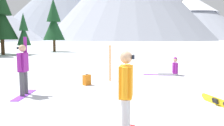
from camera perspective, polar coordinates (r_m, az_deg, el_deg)
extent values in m
plane|color=white|center=(5.58, 16.09, -14.87)|extent=(800.00, 800.00, 0.00)
cylinder|color=#B7B7BC|center=(4.68, 3.69, -13.08)|extent=(0.15, 0.15, 0.83)
cylinder|color=#B7B7BC|center=(4.38, 3.28, -14.45)|extent=(0.15, 0.15, 0.83)
cube|color=orange|center=(4.33, 3.56, -4.72)|extent=(0.37, 0.46, 0.61)
cylinder|color=orange|center=(4.59, 3.88, -3.89)|extent=(0.11, 0.11, 0.58)
cylinder|color=orange|center=(4.08, 3.21, -5.17)|extent=(0.11, 0.11, 0.58)
sphere|color=tan|center=(4.27, 3.60, 1.45)|extent=(0.24, 0.24, 0.24)
cube|color=black|center=(4.26, 5.48, 1.55)|extent=(0.10, 0.17, 0.08)
cube|color=#993FD8|center=(8.55, -21.22, -7.53)|extent=(0.63, 1.61, 0.02)
cylinder|color=#4C4C51|center=(8.32, -21.76, -4.97)|extent=(0.15, 0.15, 0.82)
cylinder|color=#4C4C51|center=(8.60, -20.92, -4.56)|extent=(0.15, 0.15, 0.82)
cube|color=#8C1E8C|center=(8.36, -21.53, 0.17)|extent=(0.32, 0.44, 0.65)
cylinder|color=#8C1E8C|center=(8.12, -22.25, 0.20)|extent=(0.11, 0.11, 0.58)
cylinder|color=#8C1E8C|center=(8.56, -21.01, 4.17)|extent=(0.11, 0.11, 0.60)
sphere|color=tan|center=(8.32, -21.67, 3.47)|extent=(0.24, 0.24, 0.24)
cube|color=black|center=(8.38, -22.55, 3.52)|extent=(0.08, 0.17, 0.08)
cube|color=#B7B7BC|center=(12.67, 15.55, -2.75)|extent=(0.37, 0.43, 0.10)
cylinder|color=#B7B7BC|center=(12.50, 13.37, -2.70)|extent=(0.81, 0.37, 0.14)
cylinder|color=#B7B7BC|center=(12.69, 13.25, -2.56)|extent=(0.81, 0.37, 0.14)
cube|color=#993FD8|center=(12.56, 11.49, -2.90)|extent=(1.58, 0.74, 0.02)
cube|color=#8C1E8C|center=(12.63, 15.60, -1.25)|extent=(0.35, 0.45, 0.57)
cylinder|color=#8C1E8C|center=(12.37, 15.80, -1.29)|extent=(0.11, 0.11, 0.52)
cylinder|color=#8C1E8C|center=(12.88, 15.41, -0.99)|extent=(0.11, 0.11, 0.52)
sphere|color=tan|center=(12.58, 15.66, 0.76)|extent=(0.24, 0.24, 0.24)
sphere|color=#8C1E8C|center=(12.57, 15.66, 0.99)|extent=(0.20, 0.20, 0.20)
cube|color=yellow|center=(7.32, 26.02, -9.12)|extent=(0.22, 1.52, 0.25)
cylinder|color=yellow|center=(7.88, 22.34, -7.89)|extent=(0.13, 0.27, 0.25)
cube|color=black|center=(7.45, 24.60, -8.66)|extent=(0.13, 0.21, 0.16)
cube|color=orange|center=(9.72, -6.36, -4.25)|extent=(0.38, 0.35, 0.44)
cube|color=#A85613|center=(9.82, -6.86, -4.53)|extent=(0.21, 0.18, 0.20)
cylinder|color=black|center=(9.67, -6.37, -2.85)|extent=(0.11, 0.09, 0.02)
cylinder|color=orange|center=(10.46, -0.51, -0.05)|extent=(0.06, 0.06, 1.67)
cylinder|color=#472D19|center=(30.18, -25.81, 3.62)|extent=(0.42, 0.42, 1.83)
cone|color=#143819|center=(30.22, -26.08, 9.05)|extent=(3.66, 3.66, 3.90)
cylinder|color=#472D19|center=(29.67, -21.19, 3.09)|extent=(0.25, 0.25, 1.12)
cone|color=#194723|center=(29.64, -21.32, 6.46)|extent=(1.66, 1.66, 2.37)
cone|color=#194723|center=(29.70, -21.45, 9.67)|extent=(1.08, 1.08, 2.18)
cylinder|color=#472D19|center=(34.45, -14.32, 4.20)|extent=(0.39, 0.39, 1.70)
cone|color=#194723|center=(34.46, -14.44, 8.62)|extent=(3.13, 3.13, 3.62)
cone|color=#194723|center=(34.67, -14.56, 12.81)|extent=(2.04, 2.04, 3.32)
cone|color=#8C93A3|center=(258.66, -11.45, 14.06)|extent=(155.58, 155.58, 75.07)
cone|color=#9EA3B2|center=(298.26, 19.15, 10.70)|extent=(144.65, 144.65, 53.41)
cone|color=white|center=(300.01, 19.26, 13.75)|extent=(65.09, 65.09, 21.37)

